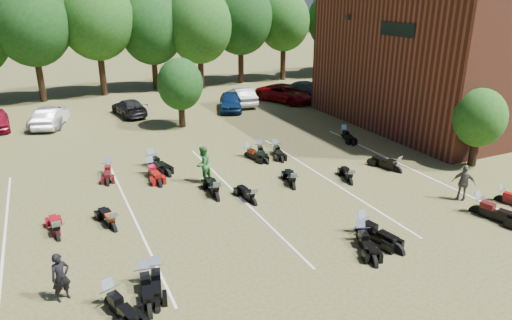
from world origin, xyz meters
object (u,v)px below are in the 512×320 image
person_grey (464,183)px  motorcycle_7 (58,238)px  person_green (203,165)px  motorcycle_3 (360,241)px  person_black (61,277)px  motorcycle_14 (109,173)px  car_4 (230,101)px  motorcycle_0 (157,280)px

person_grey → motorcycle_7: bearing=39.1°
person_green → motorcycle_3: person_green is taller
person_black → motorcycle_14: person_black is taller
car_4 → person_grey: 20.85m
motorcycle_3 → person_green: bearing=133.1°
car_4 → person_green: 15.14m
person_grey → motorcycle_14: 17.91m
motorcycle_14 → car_4: bearing=51.6°
person_black → person_grey: bearing=-20.2°
motorcycle_3 → motorcycle_14: bearing=143.5°
person_black → person_green: (7.12, 7.10, 0.15)m
car_4 → person_black: person_black is taller
motorcycle_14 → motorcycle_3: bearing=-46.3°
person_grey → motorcycle_14: (-14.49, 10.50, -0.87)m
motorcycle_0 → person_green: bearing=72.8°
motorcycle_0 → car_4: bearing=74.3°
motorcycle_14 → person_black: bearing=-96.0°
motorcycle_0 → motorcycle_3: motorcycle_3 is taller
person_black → motorcycle_7: person_black is taller
person_green → motorcycle_0: size_ratio=0.92×
motorcycle_3 → motorcycle_14: (-7.84, 11.57, 0.00)m
person_black → motorcycle_3: (10.74, -1.12, -0.82)m
person_green → motorcycle_7: bearing=-11.2°
motorcycle_14 → person_green: bearing=-28.9°
motorcycle_0 → motorcycle_3: (7.83, -0.89, 0.00)m
person_green → person_grey: bearing=111.5°
car_4 → motorcycle_0: (-11.18, -20.77, -0.73)m
person_green → motorcycle_0: 8.51m
person_black → person_grey: (17.39, -0.05, 0.05)m
motorcycle_7 → motorcycle_14: bearing=-119.0°
person_black → person_green: bearing=24.9°
person_green → motorcycle_7: (-7.08, -2.94, -0.97)m
motorcycle_0 → motorcycle_14: motorcycle_14 is taller
person_grey → motorcycle_3: size_ratio=0.79×
car_4 → person_black: bearing=-104.4°
person_grey → motorcycle_14: bearing=16.8°
person_grey → motorcycle_7: size_ratio=0.85×
person_black → person_green: 10.06m
car_4 → motorcycle_7: (-14.05, -16.37, -0.73)m
car_4 → motorcycle_0: size_ratio=2.04×
car_4 → motorcycle_14: bearing=-117.9°
person_black → motorcycle_0: 3.03m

